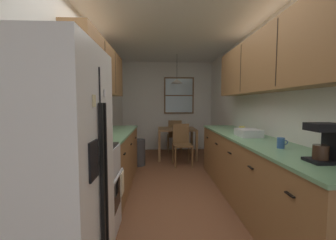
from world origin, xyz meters
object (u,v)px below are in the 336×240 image
Objects in this scene: dining_chair_far at (175,134)px; coffee_maker at (327,142)px; dining_table at (177,133)px; mug_by_coffeemaker at (242,129)px; microwave_over_range at (67,73)px; dish_rack at (248,133)px; trash_bin at (138,152)px; stove_range at (83,192)px; dining_chair_near at (182,142)px; mug_spare at (281,143)px; storage_canister at (94,135)px; refrigerator at (48,180)px; table_serving_bowl at (177,127)px.

dining_chair_far is 2.99× the size of coffee_maker.
dining_table is 7.67× the size of mug_by_coffeemaker.
microwave_over_range is at bearing 166.02° from coffee_maker.
dining_table is at bearing 108.27° from dish_rack.
stove_range is at bearing -96.64° from trash_bin.
coffee_maker reaches higher than stove_range.
dining_chair_near reaches higher than dining_table.
mug_spare is at bearing -89.90° from dish_rack.
coffee_maker is 2.78× the size of mug_spare.
trash_bin is 3.29× the size of storage_canister.
stove_range is 3.95m from dining_chair_far.
trash_bin is 1.89× the size of coffee_maker.
dining_table is at bearing 69.22° from stove_range.
refrigerator is 4.63m from dining_chair_far.
mug_by_coffeemaker and dish_rack have the same top height.
microwave_over_range is 1.65× the size of dish_rack.
stove_range reaches higher than dining_chair_far.
dining_chair_near is 0.73m from table_serving_bowl.
dining_chair_far is at bearing 72.45° from stove_range.
dish_rack is at bearing 90.10° from mug_spare.
dining_table is 8.57× the size of mug_spare.
table_serving_bowl is (-0.77, 3.23, -0.18)m from mug_spare.
mug_spare is (-0.05, 0.52, -0.10)m from coffee_maker.
dining_chair_far is 3.13m from dish_rack.
mug_by_coffeemaker is (2.16, 1.15, -0.69)m from microwave_over_range.
stove_range is 1.22× the size of dining_chair_far.
dining_chair_far is at bearing 90.52° from dining_table.
mug_by_coffeemaker is at bearing 86.92° from mug_spare.
dish_rack is at bearing -75.18° from dining_chair_far.
refrigerator is 5.04× the size of dish_rack.
dining_chair_far is 1.58× the size of trash_bin.
coffee_maker reaches higher than dining_chair_near.
storage_canister is at bearing 154.74° from coffee_maker.
dining_table is 1.63× the size of trash_bin.
dish_rack is at bearing 20.24° from microwave_over_range.
dining_table is 3.00m from storage_canister.
dish_rack is at bearing -67.74° from dining_chair_near.
refrigerator reaches higher than dining_chair_near.
trash_bin is at bearing -143.21° from table_serving_bowl.
microwave_over_range is at bearing -112.46° from table_serving_bowl.
stove_range is 3.37m from dining_table.
refrigerator is at bearing -87.93° from storage_canister.
dining_table is 3.28m from mug_spare.
table_serving_bowl is (1.22, 3.22, 0.30)m from stove_range.
mug_spare reaches higher than dining_chair_far.
refrigerator is 4.10m from table_serving_bowl.
stove_range is (-0.04, 0.71, -0.39)m from refrigerator.
mug_spare reaches higher than trash_bin.
mug_spare is 0.32× the size of dish_rack.
dining_table is 3.80m from coffee_maker.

